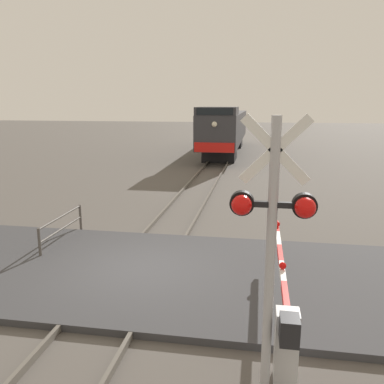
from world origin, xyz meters
name	(u,v)px	position (x,y,z in m)	size (l,w,h in m)	color
ground_plane	(138,274)	(0.00, 0.00, 0.00)	(160.00, 160.00, 0.00)	#514C47
rail_track_left	(111,270)	(-0.72, 0.00, 0.07)	(0.08, 80.00, 0.15)	#59544C
rail_track_right	(165,274)	(0.72, 0.00, 0.07)	(0.08, 80.00, 0.15)	#59544C
road_surface	(138,272)	(0.00, 0.00, 0.08)	(36.00, 5.57, 0.16)	#38383A
locomotive	(225,128)	(0.00, 25.51, 2.10)	(2.81, 17.73, 4.00)	black
crossing_signal	(272,229)	(3.17, -3.80, 2.61)	(1.18, 0.33, 4.18)	#ADADB2
crossing_gate	(285,313)	(3.48, -2.81, 0.82)	(0.36, 5.52, 1.31)	silver
guard_railing	(62,226)	(-2.94, 1.72, 0.62)	(0.08, 2.67, 0.95)	#4C4742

